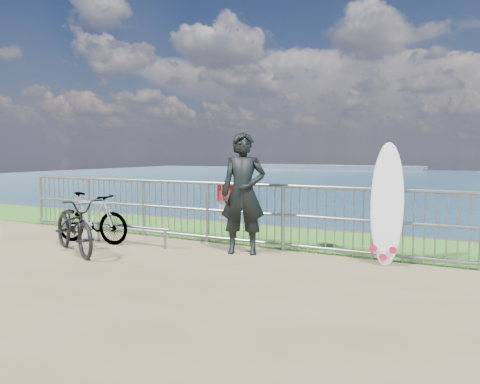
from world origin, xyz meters
The scene contains 8 objects.
grass_strip centered at (0.00, 2.70, 0.01)m, with size 120.00×120.00×0.00m, color #2E721F.
seascape centered at (-43.75, 147.49, -4.03)m, with size 260.00×260.00×5.00m.
railing centered at (0.02, 1.60, 0.58)m, with size 10.06×0.10×1.13m.
surfer centered at (0.53, 1.05, 0.99)m, with size 0.72×0.48×1.99m, color black.
surfboard centered at (2.74, 1.42, 0.84)m, with size 0.53×0.49×1.83m.
bicycle_near centered at (-1.95, -0.22, 0.46)m, with size 0.61×1.76×0.92m, color black.
bicycle_far centered at (-2.33, 0.52, 0.47)m, with size 0.44×1.56×0.93m, color black.
bike_rack centered at (-1.59, 0.72, 0.30)m, with size 1.74×0.05×0.36m.
Camera 1 is at (4.04, -5.68, 1.67)m, focal length 35.00 mm.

